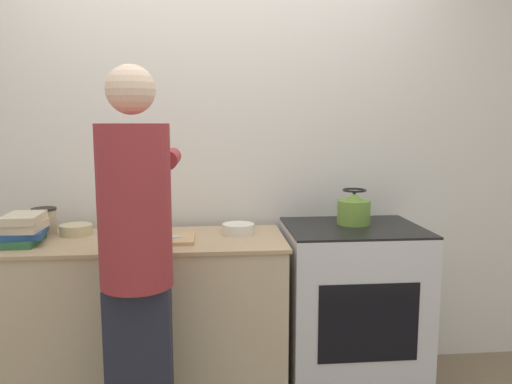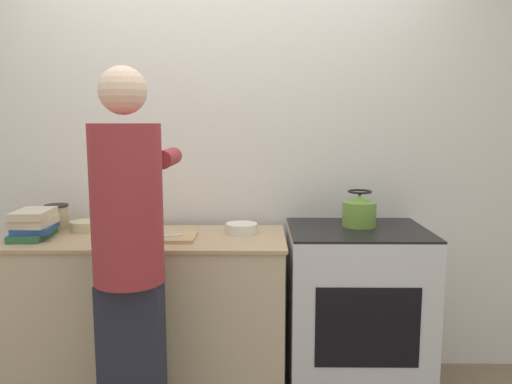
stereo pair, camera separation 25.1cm
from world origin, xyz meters
name	(u,v)px [view 1 (the left image)]	position (x,y,z in m)	size (l,w,h in m)	color
wall_back	(216,154)	(0.00, 0.66, 1.30)	(8.00, 0.05, 2.60)	silver
counter	(146,321)	(-0.38, 0.28, 0.44)	(1.46, 0.59, 0.89)	#C6B28E
oven	(352,309)	(0.74, 0.30, 0.46)	(0.72, 0.59, 0.93)	silver
person	(137,254)	(-0.34, -0.22, 0.94)	(0.34, 0.58, 1.71)	#222533
cutting_board	(157,239)	(-0.31, 0.23, 0.90)	(0.38, 0.23, 0.02)	tan
knife	(162,238)	(-0.28, 0.20, 0.91)	(0.18, 0.09, 0.01)	silver
kettle	(354,209)	(0.75, 0.36, 1.01)	(0.18, 0.18, 0.20)	olive
bowl_prep	(76,230)	(-0.75, 0.42, 0.91)	(0.17, 0.17, 0.06)	#C6B789
bowl_mixing	(238,229)	(0.12, 0.36, 0.91)	(0.17, 0.17, 0.05)	silver
canister_jar	(44,221)	(-0.93, 0.46, 0.96)	(0.13, 0.13, 0.14)	tan
book_stack	(23,229)	(-0.96, 0.24, 0.96)	(0.22, 0.29, 0.15)	#2D663D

